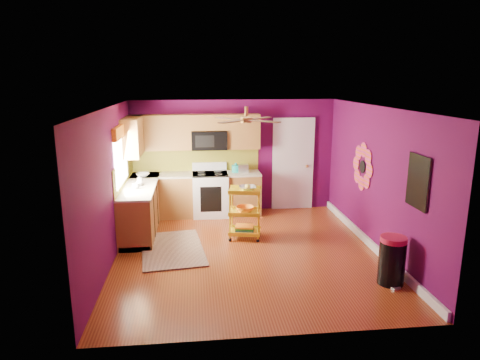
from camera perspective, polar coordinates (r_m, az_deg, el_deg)
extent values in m
plane|color=maroon|center=(7.55, 0.98, -9.61)|extent=(5.00, 5.00, 0.00)
cube|color=#510941|center=(9.59, -0.84, 3.19)|extent=(4.50, 0.04, 2.50)
cube|color=#510941|center=(4.80, 4.78, -7.50)|extent=(4.50, 0.04, 2.50)
cube|color=#510941|center=(7.24, -16.95, -0.81)|extent=(0.04, 5.00, 2.50)
cube|color=#510941|center=(7.76, 17.74, 0.08)|extent=(0.04, 5.00, 2.50)
cube|color=silver|center=(6.96, 1.06, 9.67)|extent=(4.50, 5.00, 0.04)
cube|color=white|center=(8.09, 16.94, -8.08)|extent=(0.05, 4.90, 0.14)
cube|color=brown|center=(8.69, -13.04, -3.69)|extent=(0.60, 2.30, 0.90)
cube|color=brown|center=(9.43, -5.81, -2.03)|extent=(2.80, 0.60, 0.90)
cube|color=beige|center=(8.56, -13.21, -0.69)|extent=(0.63, 2.30, 0.04)
cube|color=beige|center=(9.32, -5.87, 0.75)|extent=(2.80, 0.63, 0.04)
cube|color=black|center=(8.81, -12.91, -6.18)|extent=(0.54, 2.30, 0.10)
cube|color=black|center=(9.55, -5.75, -4.35)|extent=(2.80, 0.54, 0.10)
cube|color=white|center=(9.41, -3.98, -1.98)|extent=(0.76, 0.66, 0.92)
cube|color=black|center=(9.30, -4.03, 0.79)|extent=(0.76, 0.62, 0.03)
cube|color=white|center=(9.55, -4.10, 1.83)|extent=(0.76, 0.06, 0.18)
cube|color=black|center=(9.10, -3.90, -2.58)|extent=(0.45, 0.02, 0.55)
cube|color=brown|center=(9.33, -10.59, 6.25)|extent=(1.32, 0.33, 0.75)
cube|color=brown|center=(9.36, 0.40, 6.50)|extent=(0.72, 0.33, 0.75)
cube|color=brown|center=(9.28, -4.18, 7.68)|extent=(0.76, 0.33, 0.34)
cube|color=brown|center=(8.90, -14.01, 5.74)|extent=(0.33, 1.30, 0.75)
cube|color=black|center=(9.29, -4.13, 5.33)|extent=(0.76, 0.38, 0.40)
cube|color=brown|center=(9.55, -5.93, 2.74)|extent=(2.80, 0.01, 0.51)
cube|color=brown|center=(8.54, -15.24, 1.06)|extent=(0.01, 2.30, 0.51)
cube|color=white|center=(8.18, -15.64, 3.04)|extent=(0.03, 1.20, 1.00)
cube|color=orange|center=(8.11, -15.64, 6.31)|extent=(0.08, 1.35, 0.22)
cube|color=white|center=(9.82, 7.04, 2.00)|extent=(0.85, 0.04, 2.05)
cube|color=white|center=(9.80, 7.07, 1.98)|extent=(0.95, 0.02, 2.15)
sphere|color=#BF8C3F|center=(9.85, 8.93, 1.83)|extent=(0.07, 0.07, 0.07)
cylinder|color=black|center=(8.27, 16.01, 1.71)|extent=(0.01, 0.24, 0.24)
cube|color=teal|center=(6.47, 22.70, -0.20)|extent=(0.03, 0.52, 0.72)
cube|color=black|center=(6.46, 22.58, -0.21)|extent=(0.01, 0.56, 0.76)
cylinder|color=#BF8C3F|center=(7.17, 0.86, 9.14)|extent=(0.06, 0.06, 0.16)
cylinder|color=#BF8C3F|center=(7.18, 0.85, 8.02)|extent=(0.20, 0.20, 0.08)
cube|color=#4C2D19|center=(7.48, 2.67, 8.23)|extent=(0.47, 0.47, 0.01)
cube|color=#4C2D19|center=(7.42, -1.49, 8.20)|extent=(0.47, 0.47, 0.01)
cube|color=#4C2D19|center=(6.89, -1.11, 7.79)|extent=(0.47, 0.47, 0.01)
cube|color=#4C2D19|center=(6.95, 3.35, 7.82)|extent=(0.47, 0.47, 0.01)
cube|color=#331911|center=(7.76, -9.00, -9.05)|extent=(1.25, 1.83, 0.02)
cylinder|color=yellow|center=(7.86, -1.37, -4.82)|extent=(0.03, 0.03, 0.90)
cylinder|color=yellow|center=(7.82, 2.44, -4.93)|extent=(0.03, 0.03, 0.90)
cylinder|color=yellow|center=(8.20, -1.08, -4.03)|extent=(0.03, 0.03, 0.90)
cylinder|color=yellow|center=(8.16, 2.56, -4.13)|extent=(0.03, 0.03, 0.90)
sphere|color=black|center=(8.02, -1.35, -7.96)|extent=(0.06, 0.06, 0.06)
sphere|color=black|center=(7.98, 2.41, -8.08)|extent=(0.06, 0.06, 0.06)
sphere|color=black|center=(8.35, -1.07, -7.06)|extent=(0.06, 0.06, 0.06)
sphere|color=black|center=(8.32, 2.53, -7.17)|extent=(0.06, 0.06, 0.06)
cube|color=yellow|center=(7.89, 0.64, -1.49)|extent=(0.66, 0.53, 0.03)
cube|color=yellow|center=(8.00, 0.64, -4.36)|extent=(0.66, 0.53, 0.03)
cube|color=yellow|center=(8.13, 0.63, -6.93)|extent=(0.66, 0.53, 0.03)
imported|color=beige|center=(7.87, 1.03, -1.11)|extent=(0.38, 0.38, 0.08)
sphere|color=yellow|center=(7.86, 1.03, -0.94)|extent=(0.11, 0.11, 0.11)
imported|color=orange|center=(7.98, 0.64, -3.90)|extent=(0.39, 0.39, 0.10)
cube|color=navy|center=(8.12, 0.63, -6.69)|extent=(0.38, 0.32, 0.04)
cube|color=#267233|center=(8.10, 0.63, -6.42)|extent=(0.38, 0.32, 0.04)
cube|color=orange|center=(8.09, 0.63, -6.19)|extent=(0.38, 0.32, 0.03)
cylinder|color=black|center=(6.75, 19.57, -10.36)|extent=(0.49, 0.49, 0.65)
cylinder|color=#B1193C|center=(6.61, 19.82, -7.46)|extent=(0.38, 0.38, 0.08)
cube|color=beige|center=(6.72, 20.07, -13.40)|extent=(0.14, 0.10, 0.03)
cylinder|color=#128A85|center=(9.39, -0.56, 1.54)|extent=(0.18, 0.18, 0.16)
sphere|color=#128A85|center=(9.37, -0.56, 2.14)|extent=(0.06, 0.06, 0.06)
cube|color=beige|center=(9.36, 0.42, 1.57)|extent=(0.22, 0.15, 0.18)
imported|color=#EA3F72|center=(8.55, -13.25, 0.07)|extent=(0.08, 0.09, 0.19)
imported|color=white|center=(8.42, -13.25, -0.18)|extent=(0.13, 0.13, 0.17)
imported|color=white|center=(9.22, -12.82, 0.69)|extent=(0.29, 0.29, 0.07)
imported|color=white|center=(8.22, -13.70, -0.78)|extent=(0.13, 0.13, 0.11)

